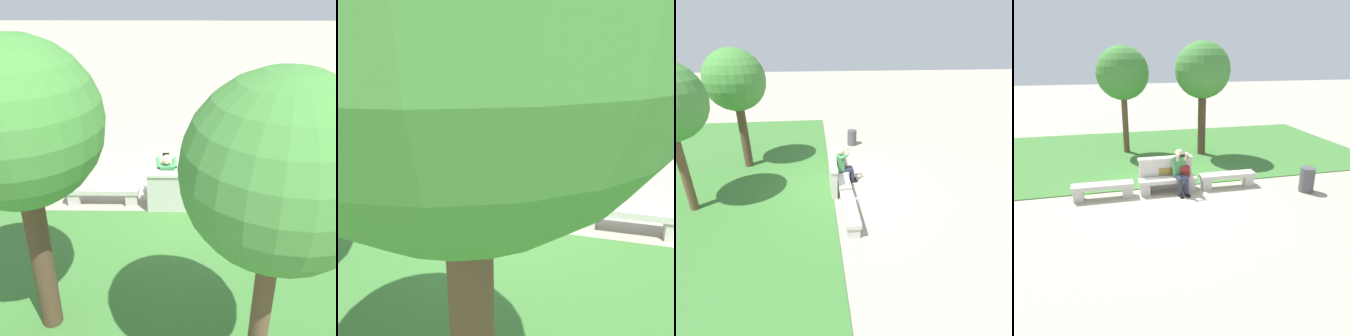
# 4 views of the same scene
# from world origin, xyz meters

# --- Properties ---
(ground_plane) EXTENTS (80.00, 80.00, 0.00)m
(ground_plane) POSITION_xyz_m (0.00, 0.00, 0.00)
(ground_plane) COLOR #A89E8C
(bench_main) EXTENTS (1.74, 0.40, 0.45)m
(bench_main) POSITION_xyz_m (-1.90, 0.00, 0.29)
(bench_main) COLOR beige
(bench_main) RESTS_ON ground
(bench_near) EXTENTS (1.74, 0.40, 0.45)m
(bench_near) POSITION_xyz_m (0.00, 0.00, 0.29)
(bench_near) COLOR beige
(bench_near) RESTS_ON ground
(bench_mid) EXTENTS (1.74, 0.40, 0.45)m
(bench_mid) POSITION_xyz_m (1.90, 0.00, 0.29)
(bench_mid) COLOR beige
(bench_mid) RESTS_ON ground
(backrest_wall_with_plaque) EXTENTS (1.66, 0.24, 1.01)m
(backrest_wall_with_plaque) POSITION_xyz_m (0.00, 0.34, 0.52)
(backrest_wall_with_plaque) COLOR beige
(backrest_wall_with_plaque) RESTS_ON ground
(person_photographer) EXTENTS (0.50, 0.75, 1.32)m
(person_photographer) POSITION_xyz_m (0.37, -0.08, 0.74)
(person_photographer) COLOR black
(person_photographer) RESTS_ON ground
(backpack) EXTENTS (0.28, 0.24, 0.43)m
(backpack) POSITION_xyz_m (0.51, -0.02, 0.63)
(backpack) COLOR maroon
(backpack) RESTS_ON bench_near
(tree_behind_wall) EXTENTS (2.10, 2.10, 4.31)m
(tree_behind_wall) POSITION_xyz_m (-0.86, 4.63, 3.23)
(tree_behind_wall) COLOR brown
(tree_behind_wall) RESTS_ON ground
(trash_bin) EXTENTS (0.44, 0.44, 0.75)m
(trash_bin) POSITION_xyz_m (4.12, -0.90, 0.38)
(trash_bin) COLOR #4C4C51
(trash_bin) RESTS_ON ground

